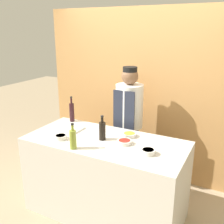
# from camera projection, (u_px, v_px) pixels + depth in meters

# --- Properties ---
(ground_plane) EXTENTS (14.00, 14.00, 0.00)m
(ground_plane) POSITION_uv_depth(u_px,v_px,m) (106.00, 211.00, 3.18)
(ground_plane) COLOR tan
(cabinet_wall) EXTENTS (2.98, 0.18, 2.40)m
(cabinet_wall) POSITION_uv_depth(u_px,v_px,m) (143.00, 95.00, 3.79)
(cabinet_wall) COLOR #B7844C
(cabinet_wall) RESTS_ON ground_plane
(counter) EXTENTS (1.79, 0.83, 0.94)m
(counter) POSITION_uv_depth(u_px,v_px,m) (105.00, 177.00, 3.04)
(counter) COLOR beige
(counter) RESTS_ON ground_plane
(sauce_bowl_red) EXTENTS (0.16, 0.16, 0.04)m
(sauce_bowl_red) POSITION_uv_depth(u_px,v_px,m) (125.00, 142.00, 2.80)
(sauce_bowl_red) COLOR silver
(sauce_bowl_red) RESTS_ON counter
(sauce_bowl_brown) EXTENTS (0.14, 0.14, 0.05)m
(sauce_bowl_brown) POSITION_uv_depth(u_px,v_px,m) (148.00, 152.00, 2.57)
(sauce_bowl_brown) COLOR silver
(sauce_bowl_brown) RESTS_ON counter
(sauce_bowl_yellow) EXTENTS (0.16, 0.16, 0.04)m
(sauce_bowl_yellow) POSITION_uv_depth(u_px,v_px,m) (129.00, 135.00, 2.99)
(sauce_bowl_yellow) COLOR silver
(sauce_bowl_yellow) RESTS_ON counter
(sauce_bowl_white) EXTENTS (0.14, 0.14, 0.05)m
(sauce_bowl_white) POSITION_uv_depth(u_px,v_px,m) (61.00, 137.00, 2.92)
(sauce_bowl_white) COLOR silver
(sauce_bowl_white) RESTS_ON counter
(cutting_board) EXTENTS (0.29, 0.20, 0.02)m
(cutting_board) POSITION_uv_depth(u_px,v_px,m) (71.00, 128.00, 3.22)
(cutting_board) COLOR white
(cutting_board) RESTS_ON counter
(bottle_soy) EXTENTS (0.07, 0.07, 0.28)m
(bottle_soy) POSITION_uv_depth(u_px,v_px,m) (102.00, 130.00, 2.88)
(bottle_soy) COLOR black
(bottle_soy) RESTS_ON counter
(bottle_oil) EXTENTS (0.07, 0.07, 0.28)m
(bottle_oil) POSITION_uv_depth(u_px,v_px,m) (73.00, 139.00, 2.66)
(bottle_oil) COLOR olive
(bottle_oil) RESTS_ON counter
(bottle_wine) EXTENTS (0.06, 0.06, 0.34)m
(bottle_wine) POSITION_uv_depth(u_px,v_px,m) (72.00, 112.00, 3.45)
(bottle_wine) COLOR black
(bottle_wine) RESTS_ON counter
(chef_center) EXTENTS (0.36, 0.36, 1.66)m
(chef_center) POSITION_uv_depth(u_px,v_px,m) (129.00, 124.00, 3.51)
(chef_center) COLOR #28282D
(chef_center) RESTS_ON ground_plane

